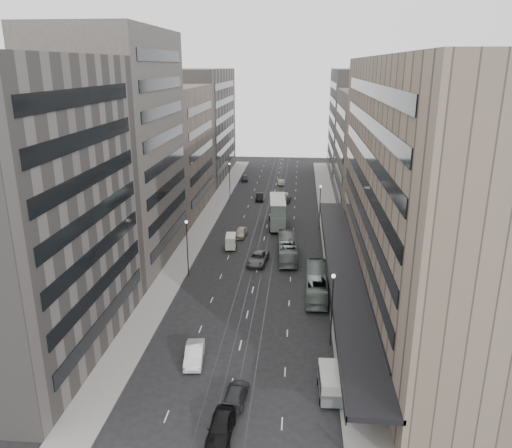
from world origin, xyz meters
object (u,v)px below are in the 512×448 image
(bus_near, at_px, (317,283))
(sedan_1, at_px, (194,354))
(bus_far, at_px, (287,248))
(double_decker, at_px, (278,212))
(panel_van, at_px, (231,241))
(vw_microbus, at_px, (330,382))
(sedan_0, at_px, (221,427))
(sedan_2, at_px, (258,258))

(bus_near, xyz_separation_m, sedan_1, (-12.82, -16.85, -0.77))
(bus_far, height_order, double_decker, double_decker)
(bus_far, height_order, panel_van, bus_far)
(vw_microbus, xyz_separation_m, sedan_1, (-13.52, 4.33, -0.54))
(double_decker, height_order, panel_van, double_decker)
(bus_near, bearing_deg, sedan_0, 73.85)
(bus_near, bearing_deg, double_decker, -76.06)
(double_decker, bearing_deg, vw_microbus, -85.93)
(bus_far, bearing_deg, sedan_1, 70.62)
(sedan_2, bearing_deg, bus_far, 39.27)
(bus_near, height_order, vw_microbus, bus_near)
(bus_far, height_order, vw_microbus, bus_far)
(bus_far, bearing_deg, sedan_2, 29.16)
(bus_far, relative_size, vw_microbus, 2.47)
(bus_near, bearing_deg, bus_far, -70.65)
(vw_microbus, height_order, sedan_1, vw_microbus)
(bus_near, relative_size, sedan_2, 1.95)
(bus_far, xyz_separation_m, sedan_1, (-8.56, -29.68, -0.76))
(double_decker, distance_m, panel_van, 14.26)
(bus_near, xyz_separation_m, double_decker, (-6.54, 28.48, 1.34))
(double_decker, xyz_separation_m, sedan_1, (-6.27, -45.33, -2.12))
(vw_microbus, relative_size, panel_van, 1.23)
(double_decker, relative_size, sedan_0, 2.06)
(sedan_0, relative_size, sedan_1, 0.98)
(sedan_0, relative_size, sedan_2, 0.83)
(bus_far, bearing_deg, double_decker, -84.98)
(double_decker, distance_m, vw_microbus, 50.20)
(double_decker, xyz_separation_m, vw_microbus, (7.24, -49.65, -1.57))
(bus_near, relative_size, bus_far, 1.01)
(bus_near, distance_m, bus_far, 13.52)
(bus_far, height_order, sedan_2, bus_far)
(bus_near, relative_size, sedan_0, 2.34)
(bus_near, height_order, sedan_1, bus_near)
(sedan_2, bearing_deg, sedan_0, -82.84)
(bus_far, bearing_deg, bus_near, 105.05)
(panel_van, distance_m, sedan_0, 43.83)
(double_decker, height_order, sedan_0, double_decker)
(bus_near, xyz_separation_m, panel_van, (-13.64, 16.22, -0.35))
(bus_far, xyz_separation_m, vw_microbus, (4.96, -34.01, -0.22))
(vw_microbus, xyz_separation_m, panel_van, (-14.34, 37.39, -0.11))
(sedan_0, bearing_deg, panel_van, 98.35)
(panel_van, distance_m, sedan_2, 7.96)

